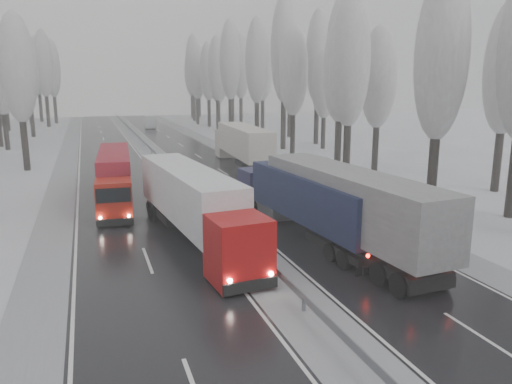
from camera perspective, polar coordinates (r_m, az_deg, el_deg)
ground at (r=17.62m, az=11.07°, el=-18.65°), size 260.00×260.00×0.00m
carriageway_right at (r=45.80m, az=-1.84°, el=1.06°), size 7.50×200.00×0.03m
carriageway_left at (r=43.98m, az=-15.04°, el=0.16°), size 7.50×200.00×0.03m
median_slush at (r=44.59m, az=-8.31°, el=0.63°), size 3.00×200.00×0.04m
shoulder_right at (r=47.45m, az=3.88°, el=1.44°), size 2.40×200.00×0.04m
shoulder_left at (r=43.97m, az=-21.48°, el=-0.28°), size 2.40×200.00×0.04m
median_guardrail at (r=44.46m, az=-8.33°, el=1.36°), size 0.12×200.00×0.76m
tree_16 at (r=36.66m, az=20.43°, el=14.23°), size 3.60×3.60×16.53m
tree_17 at (r=46.05m, az=26.75°, el=12.38°), size 3.60×3.60×15.54m
tree_18 at (r=45.83m, az=10.70°, el=14.30°), size 3.60×3.60×16.58m
tree_19 at (r=52.06m, az=13.86°, el=12.49°), size 3.60×3.60×14.57m
tree_20 at (r=54.57m, az=9.59°, el=13.42°), size 3.60×3.60×15.71m
tree_21 at (r=59.21m, az=9.73°, el=15.12°), size 3.60×3.60×18.62m
tree_22 at (r=63.62m, az=4.31°, el=13.48°), size 3.60×3.60×15.86m
tree_23 at (r=69.87m, az=7.84°, el=12.09°), size 3.60×3.60×13.55m
tree_24 at (r=69.08m, az=3.23°, el=15.85°), size 3.60×3.60×20.49m
tree_25 at (r=75.49m, az=7.09°, el=14.98°), size 3.60×3.60×19.44m
tree_26 at (r=78.51m, az=0.10°, el=14.66°), size 3.60×3.60×18.78m
tree_27 at (r=84.76m, az=3.91°, el=13.96°), size 3.60×3.60×17.62m
tree_28 at (r=88.36m, az=-3.00°, el=14.74°), size 3.60×3.60×19.62m
tree_29 at (r=94.38m, az=0.77°, el=14.02°), size 3.60×3.60×18.11m
tree_30 at (r=97.79m, az=-4.46°, el=13.84°), size 3.60×3.60×17.86m
tree_31 at (r=103.25m, az=-1.76°, el=14.04°), size 3.60×3.60×18.58m
tree_32 at (r=105.08m, az=-5.47°, el=13.53°), size 3.60×3.60×17.33m
tree_33 at (r=109.70m, az=-4.31°, el=12.50°), size 3.60×3.60×14.33m
tree_34 at (r=111.82m, az=-6.80°, el=13.53°), size 3.60×3.60×17.63m
tree_35 at (r=117.95m, az=-2.72°, el=13.73°), size 3.60×3.60×18.25m
tree_36 at (r=121.76m, az=-7.21°, el=14.20°), size 3.60×3.60×20.23m
tree_37 at (r=127.18m, az=-4.39°, el=13.07°), size 3.60×3.60×16.37m
tree_38 at (r=132.41m, az=-7.41°, el=13.42°), size 3.60×3.60×17.97m
tree_39 at (r=136.89m, az=-6.55°, el=12.93°), size 3.60×3.60×16.19m
tree_62 at (r=57.05m, az=-25.60°, el=12.57°), size 3.60×3.60×16.04m
tree_66 at (r=76.03m, az=-27.21°, el=11.69°), size 3.60×3.60×15.23m
tree_68 at (r=82.57m, az=-25.51°, el=12.43°), size 3.60×3.60×16.65m
tree_70 at (r=92.58m, az=-24.67°, el=12.55°), size 3.60×3.60×17.09m
tree_72 at (r=102.12m, az=-25.59°, el=11.64°), size 3.60×3.60×15.11m
tree_73 at (r=106.45m, az=-26.99°, el=12.22°), size 3.60×3.60×17.22m
tree_74 at (r=112.59m, az=-23.11°, el=13.31°), size 3.60×3.60×19.68m
tree_76 at (r=121.89m, az=-22.29°, el=12.89°), size 3.60×3.60×18.55m
tree_77 at (r=126.25m, az=-24.68°, el=11.42°), size 3.60×3.60×14.32m
tree_78 at (r=128.70m, az=-23.75°, el=12.98°), size 3.60×3.60×19.55m
tree_79 at (r=132.89m, az=-24.77°, el=12.16°), size 3.60×3.60×17.07m
truck_grey_tarp at (r=27.86m, az=9.18°, el=-1.05°), size 4.09×17.60×4.48m
truck_blue_box at (r=30.04m, az=5.45°, el=-0.72°), size 3.57×15.02×3.82m
truck_cream_box at (r=54.78m, az=-1.67°, el=5.65°), size 3.54×17.34×4.42m
box_truck_distant at (r=104.14m, az=-12.03°, el=7.89°), size 2.70×7.00×2.55m
truck_red_white at (r=28.43m, az=-7.13°, el=-1.10°), size 4.06×16.35×4.16m
truck_red_red at (r=40.13m, az=-15.86°, el=2.11°), size 3.24×14.65×3.73m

